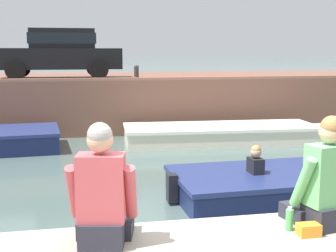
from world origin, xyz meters
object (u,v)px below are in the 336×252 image
object	(u,v)px
motorboat_passing	(313,181)
mooring_bollard_mid	(136,72)
boat_moored_central_cream	(230,134)
person_seated_right	(324,184)
person_seated_left	(102,197)
bottle_drink	(289,219)
car_left_inner_black	(60,51)

from	to	relation	value
motorboat_passing	mooring_bollard_mid	world-z (taller)	mooring_bollard_mid
boat_moored_central_cream	motorboat_passing	size ratio (longest dim) A/B	1.13
mooring_bollard_mid	person_seated_right	xyz separation A→B (m)	(0.24, -10.42, -0.53)
boat_moored_central_cream	person_seated_left	size ratio (longest dim) A/B	6.61
motorboat_passing	bottle_drink	bearing A→B (deg)	-121.37
boat_moored_central_cream	person_seated_left	xyz separation A→B (m)	(-4.00, -8.67, 1.12)
person_seated_right	bottle_drink	distance (m)	0.43
motorboat_passing	mooring_bollard_mid	bearing A→B (deg)	108.75
bottle_drink	mooring_bollard_mid	bearing A→B (deg)	89.49
person_seated_left	person_seated_right	distance (m)	1.88
mooring_bollard_mid	motorboat_passing	bearing A→B (deg)	-71.25
motorboat_passing	mooring_bollard_mid	distance (m)	7.19
mooring_bollard_mid	person_seated_right	size ratio (longest dim) A/B	0.46
car_left_inner_black	person_seated_left	size ratio (longest dim) A/B	4.07
person_seated_left	bottle_drink	distance (m)	1.57
mooring_bollard_mid	person_seated_right	world-z (taller)	mooring_bollard_mid
mooring_bollard_mid	bottle_drink	distance (m)	10.50
car_left_inner_black	person_seated_left	distance (m)	11.85
boat_moored_central_cream	person_seated_right	distance (m)	9.00
person_seated_left	bottle_drink	xyz separation A→B (m)	(1.55, -0.05, -0.28)
person_seated_left	bottle_drink	bearing A→B (deg)	-1.76
person_seated_left	person_seated_right	bearing A→B (deg)	-0.01
motorboat_passing	bottle_drink	size ratio (longest dim) A/B	27.55
bottle_drink	person_seated_right	bearing A→B (deg)	8.10
motorboat_passing	mooring_bollard_mid	xyz separation A→B (m)	(-2.25, 6.62, 1.66)
motorboat_passing	person_seated_left	world-z (taller)	person_seated_left
motorboat_passing	car_left_inner_black	distance (m)	9.45
car_left_inner_black	person_seated_left	world-z (taller)	car_left_inner_black
person_seated_left	boat_moored_central_cream	bearing A→B (deg)	65.22
motorboat_passing	person_seated_left	xyz separation A→B (m)	(-3.89, -3.79, 1.13)
boat_moored_central_cream	person_seated_left	bearing A→B (deg)	-114.78
boat_moored_central_cream	person_seated_left	world-z (taller)	person_seated_left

